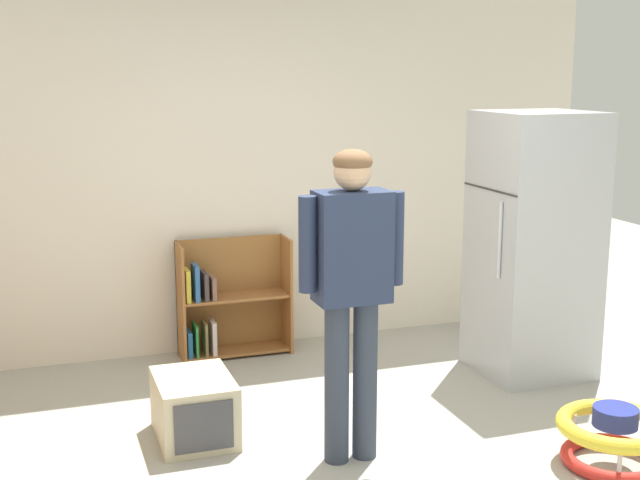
{
  "coord_description": "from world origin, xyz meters",
  "views": [
    {
      "loc": [
        -1.64,
        -3.69,
        2.06
      ],
      "look_at": [
        -0.18,
        0.54,
        1.15
      ],
      "focal_mm": 47.72,
      "sensor_mm": 36.0,
      "label": 1
    }
  ],
  "objects_px": {
    "standing_person": "(352,278)",
    "baby_walker": "(614,437)",
    "refrigerator": "(533,245)",
    "pet_carrier": "(194,408)",
    "bookshelf": "(226,304)"
  },
  "relations": [
    {
      "from": "refrigerator",
      "to": "standing_person",
      "type": "height_order",
      "value": "refrigerator"
    },
    {
      "from": "baby_walker",
      "to": "refrigerator",
      "type": "bearing_deg",
      "value": 75.29
    },
    {
      "from": "bookshelf",
      "to": "baby_walker",
      "type": "distance_m",
      "value": 2.86
    },
    {
      "from": "standing_person",
      "to": "baby_walker",
      "type": "height_order",
      "value": "standing_person"
    },
    {
      "from": "bookshelf",
      "to": "standing_person",
      "type": "bearing_deg",
      "value": -82.64
    },
    {
      "from": "standing_person",
      "to": "pet_carrier",
      "type": "relative_size",
      "value": 3.01
    },
    {
      "from": "refrigerator",
      "to": "pet_carrier",
      "type": "distance_m",
      "value": 2.51
    },
    {
      "from": "baby_walker",
      "to": "standing_person",
      "type": "bearing_deg",
      "value": 157.81
    },
    {
      "from": "pet_carrier",
      "to": "bookshelf",
      "type": "bearing_deg",
      "value": 69.95
    },
    {
      "from": "bookshelf",
      "to": "baby_walker",
      "type": "height_order",
      "value": "bookshelf"
    },
    {
      "from": "refrigerator",
      "to": "pet_carrier",
      "type": "xyz_separation_m",
      "value": [
        -2.39,
        -0.34,
        -0.71
      ]
    },
    {
      "from": "refrigerator",
      "to": "baby_walker",
      "type": "relative_size",
      "value": 2.95
    },
    {
      "from": "standing_person",
      "to": "baby_walker",
      "type": "bearing_deg",
      "value": -22.19
    },
    {
      "from": "standing_person",
      "to": "baby_walker",
      "type": "relative_size",
      "value": 2.75
    },
    {
      "from": "pet_carrier",
      "to": "refrigerator",
      "type": "bearing_deg",
      "value": 8.09
    }
  ]
}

